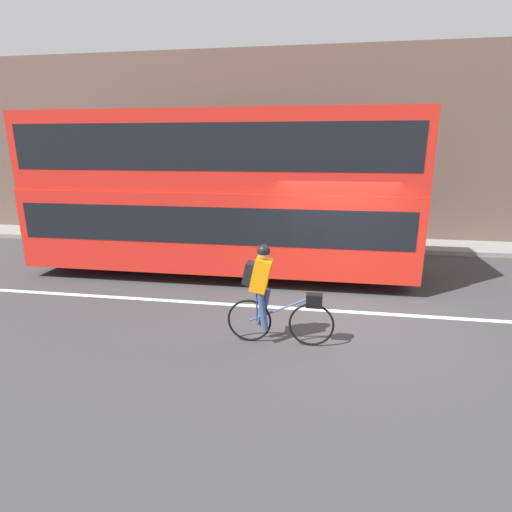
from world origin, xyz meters
TOP-DOWN VIEW (x-y plane):
  - ground_plane at (0.00, 0.00)m, footprint 80.00×80.00m
  - road_center_line at (0.00, 0.04)m, footprint 50.00×0.14m
  - sidewalk_curb at (0.00, 5.66)m, footprint 60.00×1.62m
  - building_facade at (0.00, 6.62)m, footprint 60.00×0.30m
  - bus at (-2.88, 2.27)m, footprint 9.44×2.61m
  - cyclist_on_bike at (-1.13, -1.48)m, footprint 1.79×0.32m
  - trash_bin at (-3.96, 5.58)m, footprint 0.46×0.46m

SIDE VIEW (x-z plane):
  - ground_plane at x=0.00m, z-range 0.00..0.00m
  - road_center_line at x=0.00m, z-range 0.00..0.01m
  - sidewalk_curb at x=0.00m, z-range 0.00..0.14m
  - trash_bin at x=-3.96m, z-range 0.14..1.15m
  - cyclist_on_bike at x=-1.13m, z-range 0.06..1.76m
  - bus at x=-2.88m, z-range 0.21..4.21m
  - building_facade at x=0.00m, z-range 0.00..6.30m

